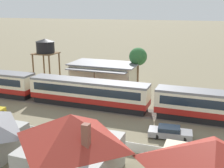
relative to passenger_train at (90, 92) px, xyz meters
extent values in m
plane|color=#7A7056|center=(-7.17, 0.08, -2.19)|extent=(600.00, 600.00, 0.00)
cylinder|color=black|center=(12.71, -0.72, -1.74)|extent=(0.90, 0.18, 0.90)
cylinder|color=black|center=(12.71, 0.72, -1.74)|extent=(0.90, 0.18, 0.90)
cube|color=#AD1E19|center=(-0.26, 0.00, -0.89)|extent=(17.82, 3.11, 0.80)
cube|color=beige|center=(-0.26, 0.00, 0.48)|extent=(17.82, 3.11, 1.95)
cube|color=#192330|center=(-0.26, 0.00, 0.58)|extent=(16.39, 3.15, 1.09)
cube|color=slate|center=(-0.26, 0.00, 1.60)|extent=(17.82, 2.92, 0.30)
cube|color=black|center=(-0.26, 0.00, -1.73)|extent=(17.11, 2.67, 0.88)
cylinder|color=black|center=(5.62, -0.72, -1.74)|extent=(0.90, 0.18, 0.90)
cylinder|color=black|center=(5.62, 0.72, -1.74)|extent=(0.90, 0.18, 0.90)
cylinder|color=black|center=(-6.14, -0.72, -1.74)|extent=(0.90, 0.18, 0.90)
cylinder|color=black|center=(-6.14, 0.72, -1.74)|extent=(0.90, 0.18, 0.90)
cylinder|color=black|center=(-13.23, -0.72, -1.74)|extent=(0.90, 0.18, 0.90)
cylinder|color=black|center=(-13.23, 0.72, -1.74)|extent=(0.90, 0.18, 0.90)
cube|color=#665B51|center=(-1.86, 0.00, -2.19)|extent=(120.05, 3.60, 0.01)
cube|color=#4C4238|center=(-1.86, -0.72, -2.17)|extent=(120.05, 0.12, 0.04)
cube|color=#4C4238|center=(-1.86, 0.72, -2.17)|extent=(120.05, 0.12, 0.04)
cube|color=beige|center=(-2.20, 11.22, -0.15)|extent=(11.33, 6.38, 4.08)
cube|color=slate|center=(-2.20, 11.22, 1.99)|extent=(12.24, 6.89, 0.20)
cube|color=slate|center=(-2.20, 7.23, 1.49)|extent=(10.88, 1.60, 0.16)
cylinder|color=brown|center=(-2.20, 6.63, -0.39)|extent=(0.14, 0.14, 3.60)
cylinder|color=brown|center=(-10.59, 9.59, 0.77)|extent=(0.28, 0.28, 5.93)
cylinder|color=brown|center=(-13.98, 9.59, 0.77)|extent=(0.28, 0.28, 5.93)
cylinder|color=brown|center=(-10.59, 6.20, 0.77)|extent=(0.28, 0.28, 5.93)
cylinder|color=brown|center=(-13.98, 6.20, 0.77)|extent=(0.28, 0.28, 5.93)
cube|color=brown|center=(-12.28, 7.90, 3.82)|extent=(3.89, 3.89, 0.16)
cylinder|color=black|center=(-12.28, 7.90, 4.92)|extent=(3.24, 3.24, 2.04)
cone|color=black|center=(-12.28, 7.90, 6.19)|extent=(3.40, 3.40, 0.50)
cube|color=#9E9E99|center=(5.91, -16.67, -0.60)|extent=(7.21, 6.95, 3.18)
pyramid|color=#9E2D23|center=(5.91, -16.67, 2.25)|extent=(7.79, 7.50, 2.52)
cube|color=brown|center=(7.93, -18.06, 2.38)|extent=(0.56, 0.56, 2.27)
pyramid|color=#9E2D23|center=(17.02, -16.67, 1.97)|extent=(8.35, 8.18, 2.30)
cube|color=white|center=(0.18, -10.88, -1.67)|extent=(45.41, 0.06, 1.05)
cylinder|color=black|center=(-9.78, -7.16, -1.88)|extent=(0.62, 0.20, 0.62)
cube|color=gray|center=(12.57, -6.27, -1.69)|extent=(4.94, 2.40, 0.67)
cube|color=#192330|center=(12.43, -6.29, -1.13)|extent=(2.54, 1.87, 0.45)
cylinder|color=black|center=(14.13, -6.96, -1.88)|extent=(0.62, 0.20, 0.62)
cylinder|color=black|center=(13.95, -5.27, -1.88)|extent=(0.62, 0.20, 0.62)
cylinder|color=black|center=(11.20, -7.27, -1.88)|extent=(0.62, 0.20, 0.62)
cylinder|color=black|center=(11.01, -5.59, -1.88)|extent=(0.62, 0.20, 0.62)
cylinder|color=brown|center=(3.53, 13.34, 0.05)|extent=(0.41, 0.41, 4.49)
sphere|color=#2D6633|center=(3.53, 13.34, 3.27)|extent=(3.24, 3.24, 3.24)
camera|label=1|loc=(16.32, -35.37, 11.79)|focal=45.00mm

